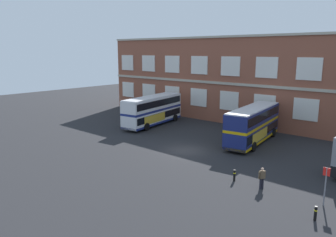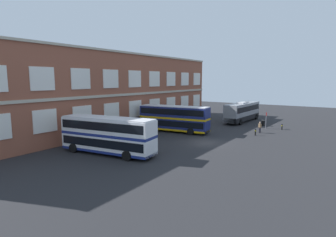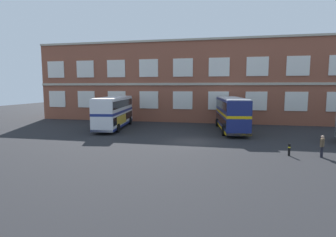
# 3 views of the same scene
# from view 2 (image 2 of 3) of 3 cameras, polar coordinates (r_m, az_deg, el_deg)

# --- Properties ---
(ground_plane) EXTENTS (120.00, 120.00, 0.00)m
(ground_plane) POSITION_cam_2_polar(r_m,az_deg,el_deg) (36.59, 5.22, -4.67)
(ground_plane) COLOR #232326
(brick_terminal_building) EXTENTS (52.75, 8.19, 12.38)m
(brick_terminal_building) POSITION_cam_2_polar(r_m,az_deg,el_deg) (45.32, -13.01, 5.36)
(brick_terminal_building) COLOR brown
(brick_terminal_building) RESTS_ON ground
(double_decker_near) EXTENTS (4.16, 11.26, 4.07)m
(double_decker_near) POSITION_cam_2_polar(r_m,az_deg,el_deg) (30.40, -12.54, -3.35)
(double_decker_near) COLOR silver
(double_decker_near) RESTS_ON ground
(double_decker_middle) EXTENTS (3.96, 11.24, 4.07)m
(double_decker_middle) POSITION_cam_2_polar(r_m,az_deg,el_deg) (42.32, 1.29, 0.08)
(double_decker_middle) COLOR navy
(double_decker_middle) RESTS_ON ground
(touring_coach) EXTENTS (12.09, 3.26, 3.80)m
(touring_coach) POSITION_cam_2_polar(r_m,az_deg,el_deg) (54.46, 15.34, 1.36)
(touring_coach) COLOR gray
(touring_coach) RESTS_ON ground
(waiting_passenger) EXTENTS (0.40, 0.60, 1.70)m
(waiting_passenger) POSITION_cam_2_polar(r_m,az_deg,el_deg) (43.86, 18.73, -1.68)
(waiting_passenger) COLOR black
(waiting_passenger) RESTS_ON ground
(bus_stand_flag) EXTENTS (0.44, 0.10, 2.70)m
(bus_stand_flag) POSITION_cam_2_polar(r_m,az_deg,el_deg) (48.02, 19.92, -0.06)
(bus_stand_flag) COLOR slate
(bus_stand_flag) RESTS_ON ground
(station_litter_bin) EXTENTS (0.60, 0.60, 1.03)m
(station_litter_bin) POSITION_cam_2_polar(r_m,az_deg,el_deg) (50.68, 19.36, -0.90)
(station_litter_bin) COLOR black
(station_litter_bin) RESTS_ON ground
(safety_bollard_west) EXTENTS (0.19, 0.19, 0.95)m
(safety_bollard_west) POSITION_cam_2_polar(r_m,az_deg,el_deg) (41.73, 17.89, -2.74)
(safety_bollard_west) COLOR black
(safety_bollard_west) RESTS_ON ground
(safety_bollard_east) EXTENTS (0.19, 0.19, 0.95)m
(safety_bollard_east) POSITION_cam_2_polar(r_m,az_deg,el_deg) (47.88, 22.82, -1.62)
(safety_bollard_east) COLOR black
(safety_bollard_east) RESTS_ON ground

